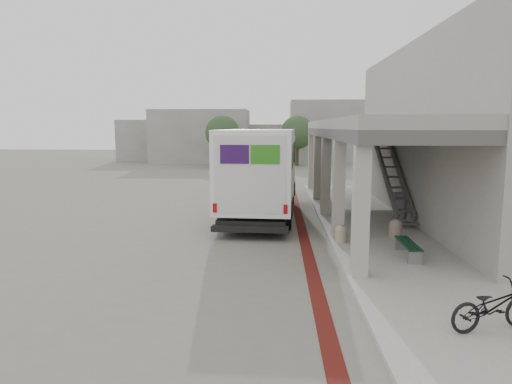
{
  "coord_description": "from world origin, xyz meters",
  "views": [
    {
      "loc": [
        0.07,
        -14.44,
        3.75
      ],
      "look_at": [
        -0.62,
        0.54,
        1.6
      ],
      "focal_mm": 32.0,
      "sensor_mm": 36.0,
      "label": 1
    }
  ],
  "objects_px": {
    "bicycle_black": "(493,306)",
    "utility_cabinet": "(399,205)",
    "fedex_truck": "(261,171)",
    "bench": "(408,246)"
  },
  "relations": [
    {
      "from": "utility_cabinet",
      "to": "bicycle_black",
      "type": "height_order",
      "value": "utility_cabinet"
    },
    {
      "from": "utility_cabinet",
      "to": "bicycle_black",
      "type": "relative_size",
      "value": 0.58
    },
    {
      "from": "bench",
      "to": "utility_cabinet",
      "type": "distance_m",
      "value": 5.82
    },
    {
      "from": "fedex_truck",
      "to": "utility_cabinet",
      "type": "relative_size",
      "value": 8.72
    },
    {
      "from": "utility_cabinet",
      "to": "bicycle_black",
      "type": "bearing_deg",
      "value": -83.14
    },
    {
      "from": "fedex_truck",
      "to": "bench",
      "type": "height_order",
      "value": "fedex_truck"
    },
    {
      "from": "bench",
      "to": "bicycle_black",
      "type": "height_order",
      "value": "bicycle_black"
    },
    {
      "from": "bench",
      "to": "utility_cabinet",
      "type": "height_order",
      "value": "utility_cabinet"
    },
    {
      "from": "bench",
      "to": "bicycle_black",
      "type": "xyz_separation_m",
      "value": [
        0.17,
        -4.7,
        0.16
      ]
    },
    {
      "from": "bicycle_black",
      "to": "utility_cabinet",
      "type": "bearing_deg",
      "value": -22.8
    }
  ]
}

